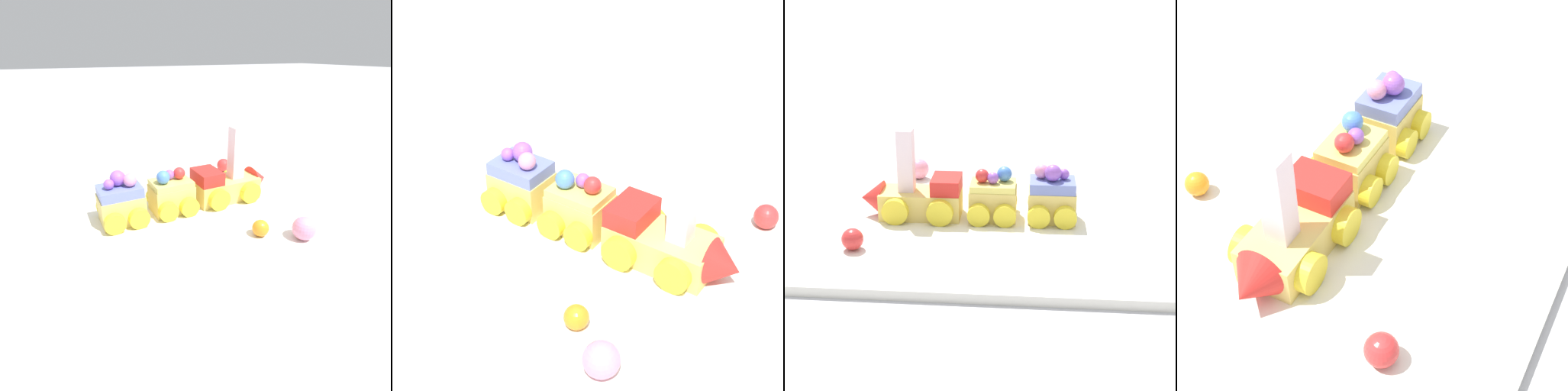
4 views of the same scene
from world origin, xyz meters
The scene contains 8 objects.
ground_plane centered at (0.00, 0.00, 0.00)m, with size 10.00×10.00×0.00m, color #B2B2B7.
display_board centered at (0.00, 0.00, 0.01)m, with size 0.65×0.39×0.01m, color white.
cake_train_locomotive centered at (0.07, -0.01, 0.04)m, with size 0.13×0.07×0.12m.
cake_car_lemon centered at (-0.04, -0.02, 0.04)m, with size 0.06×0.07×0.07m.
cake_car_blueberry centered at (-0.11, -0.02, 0.04)m, with size 0.06×0.07×0.08m.
gumball_pink centered at (0.09, -0.17, 0.03)m, with size 0.03×0.03×0.03m, color pink.
gumball_red centered at (0.13, 0.10, 0.03)m, with size 0.03×0.03×0.03m, color red.
gumball_orange centered at (0.04, -0.14, 0.02)m, with size 0.02×0.02×0.02m, color orange.
Camera 2 is at (0.28, -0.47, 0.43)m, focal length 60.00 mm.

